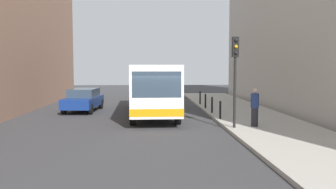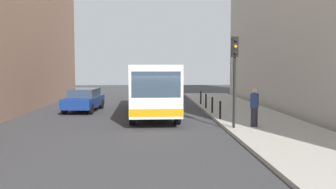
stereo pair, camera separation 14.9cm
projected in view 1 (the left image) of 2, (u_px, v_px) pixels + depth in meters
name	position (u px, v px, depth m)	size (l,w,h in m)	color
ground_plane	(156.00, 126.00, 17.71)	(80.00, 80.00, 0.00)	#38383A
sidewalk	(265.00, 124.00, 17.99)	(4.40, 40.00, 0.15)	#ADA89E
bus	(152.00, 86.00, 22.13)	(2.81, 11.08, 3.00)	white
car_beside_bus	(84.00, 99.00, 23.66)	(2.13, 4.52, 1.48)	navy
traffic_light	(235.00, 65.00, 16.28)	(0.28, 0.33, 4.10)	black
bollard_near	(220.00, 110.00, 19.22)	(0.11, 0.11, 0.95)	black
bollard_mid	(212.00, 105.00, 21.74)	(0.11, 0.11, 0.95)	black
bollard_far	(205.00, 101.00, 24.26)	(0.11, 0.11, 0.95)	black
bollard_farthest	(200.00, 98.00, 26.78)	(0.11, 0.11, 0.95)	black
pedestrian_near_signal	(255.00, 107.00, 16.82)	(0.38, 0.38, 1.77)	#26262D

